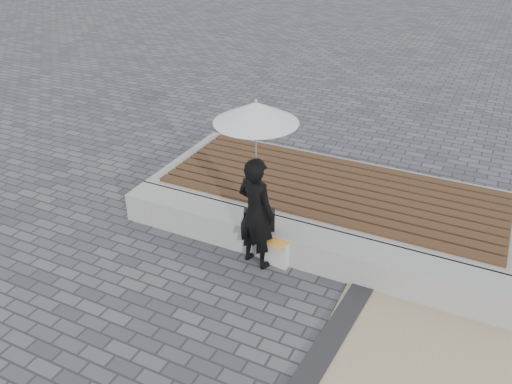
# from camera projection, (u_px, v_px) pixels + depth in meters

# --- Properties ---
(ground) EXTENTS (80.00, 80.00, 0.00)m
(ground) POSITION_uv_depth(u_px,v_px,m) (241.00, 343.00, 5.41)
(ground) COLOR #545459
(ground) RESTS_ON ground
(seating_ledge) EXTENTS (5.00, 0.45, 0.40)m
(seating_ledge) POSITION_uv_depth(u_px,v_px,m) (300.00, 245.00, 6.56)
(seating_ledge) COLOR #ADADA8
(seating_ledge) RESTS_ON ground
(timber_platform) EXTENTS (5.00, 2.00, 0.40)m
(timber_platform) POSITION_uv_depth(u_px,v_px,m) (332.00, 201.00, 7.50)
(timber_platform) COLOR #9C9B97
(timber_platform) RESTS_ON ground
(timber_decking) EXTENTS (4.60, 1.80, 0.04)m
(timber_decking) POSITION_uv_depth(u_px,v_px,m) (333.00, 187.00, 7.39)
(timber_decking) COLOR #502F20
(timber_decking) RESTS_ON timber_platform
(woman) EXTENTS (0.59, 0.47, 1.43)m
(woman) POSITION_uv_depth(u_px,v_px,m) (256.00, 213.00, 6.24)
(woman) COLOR black
(woman) RESTS_ON ground
(parasol) EXTENTS (0.93, 0.93, 1.19)m
(parasol) POSITION_uv_depth(u_px,v_px,m) (256.00, 112.00, 5.62)
(parasol) COLOR #BCBCC1
(parasol) RESTS_ON ground
(handbag) EXTENTS (0.40, 0.27, 0.27)m
(handbag) POSITION_uv_depth(u_px,v_px,m) (259.00, 220.00, 6.45)
(handbag) COLOR black
(handbag) RESTS_ON seating_ledge
(canvas_tote) EXTENTS (0.36, 0.19, 0.37)m
(canvas_tote) POSITION_uv_depth(u_px,v_px,m) (276.00, 251.00, 6.49)
(canvas_tote) COLOR beige
(canvas_tote) RESTS_ON ground
(magazine) EXTENTS (0.41, 0.36, 0.01)m
(magazine) POSITION_uv_depth(u_px,v_px,m) (275.00, 240.00, 6.35)
(magazine) COLOR #D54C3F
(magazine) RESTS_ON canvas_tote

